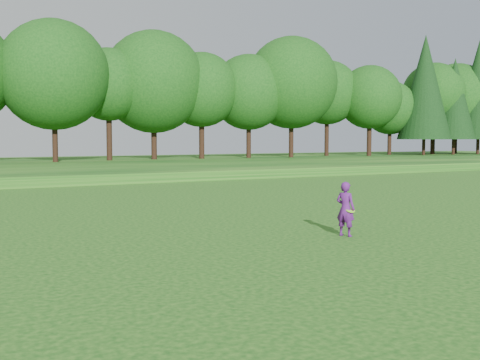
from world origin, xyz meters
TOP-DOWN VIEW (x-y plane):
  - ground at (0.00, 0.00)m, footprint 140.00×140.00m
  - berm at (0.00, 34.00)m, footprint 130.00×30.00m
  - walking_path at (0.00, 20.00)m, footprint 130.00×1.60m
  - treeline at (0.00, 38.00)m, footprint 104.00×7.00m
  - woman at (2.59, -0.89)m, footprint 0.53×0.63m

SIDE VIEW (x-z plane):
  - ground at x=0.00m, z-range 0.00..0.00m
  - walking_path at x=0.00m, z-range 0.00..0.04m
  - berm at x=0.00m, z-range 0.00..0.60m
  - woman at x=2.59m, z-range 0.00..1.47m
  - treeline at x=0.00m, z-range 0.60..15.60m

